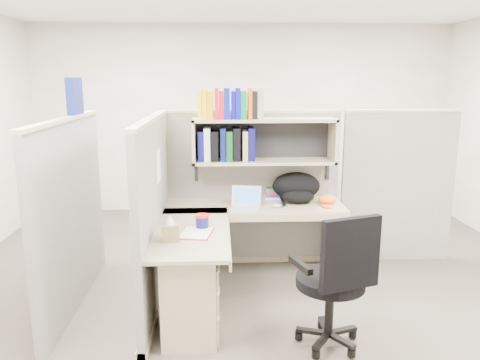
{
  "coord_description": "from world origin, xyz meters",
  "views": [
    {
      "loc": [
        -0.34,
        -3.86,
        1.95
      ],
      "look_at": [
        -0.16,
        0.25,
        1.05
      ],
      "focal_mm": 35.0,
      "sensor_mm": 36.0,
      "label": 1
    }
  ],
  "objects_px": {
    "backpack": "(297,187)",
    "laptop": "(245,198)",
    "snack_canister": "(202,221)",
    "task_chair": "(333,302)",
    "desk": "(212,267)"
  },
  "relations": [
    {
      "from": "backpack",
      "to": "laptop",
      "type": "bearing_deg",
      "value": -139.23
    },
    {
      "from": "laptop",
      "to": "backpack",
      "type": "height_order",
      "value": "backpack"
    },
    {
      "from": "snack_canister",
      "to": "task_chair",
      "type": "distance_m",
      "value": 1.23
    },
    {
      "from": "laptop",
      "to": "snack_canister",
      "type": "distance_m",
      "value": 0.7
    },
    {
      "from": "laptop",
      "to": "backpack",
      "type": "xyz_separation_m",
      "value": [
        0.53,
        0.23,
        0.04
      ]
    },
    {
      "from": "snack_canister",
      "to": "task_chair",
      "type": "bearing_deg",
      "value": -34.41
    },
    {
      "from": "desk",
      "to": "backpack",
      "type": "relative_size",
      "value": 3.6
    },
    {
      "from": "laptop",
      "to": "desk",
      "type": "bearing_deg",
      "value": -103.61
    },
    {
      "from": "snack_canister",
      "to": "laptop",
      "type": "bearing_deg",
      "value": 56.0
    },
    {
      "from": "laptop",
      "to": "snack_canister",
      "type": "relative_size",
      "value": 2.5
    },
    {
      "from": "desk",
      "to": "task_chair",
      "type": "relative_size",
      "value": 1.66
    },
    {
      "from": "snack_canister",
      "to": "desk",
      "type": "bearing_deg",
      "value": -61.84
    },
    {
      "from": "backpack",
      "to": "task_chair",
      "type": "relative_size",
      "value": 0.46
    },
    {
      "from": "desk",
      "to": "task_chair",
      "type": "height_order",
      "value": "task_chair"
    },
    {
      "from": "desk",
      "to": "backpack",
      "type": "xyz_separation_m",
      "value": [
        0.84,
        0.95,
        0.43
      ]
    }
  ]
}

